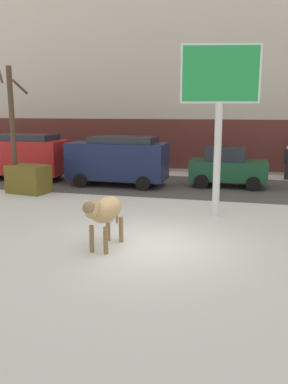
% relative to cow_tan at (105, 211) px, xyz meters
% --- Properties ---
extents(ground_plane, '(120.00, 120.00, 0.00)m').
position_rel_cow_tan_xyz_m(ground_plane, '(1.02, 0.44, -0.99)').
color(ground_plane, white).
extents(road_strip, '(60.00, 5.60, 0.01)m').
position_rel_cow_tan_xyz_m(road_strip, '(1.02, 8.97, -0.99)').
color(road_strip, '#514F4C').
rests_on(road_strip, ground).
extents(building_facade, '(44.00, 6.10, 13.00)m').
position_rel_cow_tan_xyz_m(building_facade, '(1.02, 16.36, 5.49)').
color(building_facade, beige).
rests_on(building_facade, ground).
extents(cow_tan, '(0.74, 1.92, 1.54)m').
position_rel_cow_tan_xyz_m(cow_tan, '(0.00, 0.00, 0.00)').
color(cow_tan, tan).
rests_on(cow_tan, ground).
extents(billboard, '(2.50, 0.74, 5.56)m').
position_rel_cow_tan_xyz_m(billboard, '(2.55, 3.87, 3.32)').
color(billboard, silver).
rests_on(billboard, ground).
extents(car_red_van, '(4.62, 2.17, 2.32)m').
position_rel_cow_tan_xyz_m(car_red_van, '(-7.64, 8.91, 0.25)').
color(car_red_van, red).
rests_on(car_red_van, ground).
extents(car_navy_van, '(4.62, 2.17, 2.32)m').
position_rel_cow_tan_xyz_m(car_navy_van, '(-2.34, 8.48, 0.25)').
color(car_navy_van, '#19234C').
rests_on(car_navy_van, ground).
extents(car_darkgreen_hatchback, '(3.52, 1.96, 1.86)m').
position_rel_cow_tan_xyz_m(car_darkgreen_hatchback, '(2.71, 9.43, -0.07)').
color(car_darkgreen_hatchback, '#194C2D').
rests_on(car_darkgreen_hatchback, ground).
extents(pedestrian_near_billboard, '(0.36, 0.24, 1.73)m').
position_rel_cow_tan_xyz_m(pedestrian_near_billboard, '(-2.00, 12.10, -0.11)').
color(pedestrian_near_billboard, '#282833').
rests_on(pedestrian_near_billboard, ground).
extents(pedestrian_by_cars, '(0.36, 0.24, 1.73)m').
position_rel_cow_tan_xyz_m(pedestrian_by_cars, '(-6.05, 12.10, -0.11)').
color(pedestrian_by_cars, '#282833').
rests_on(pedestrian_by_cars, ground).
extents(pedestrian_far_left, '(0.36, 0.24, 1.73)m').
position_rel_cow_tan_xyz_m(pedestrian_far_left, '(5.60, 12.10, -0.11)').
color(pedestrian_far_left, '#282833').
rests_on(pedestrian_far_left, ground).
extents(bare_tree_left_lot, '(1.14, 1.08, 5.39)m').
position_rel_cow_tan_xyz_m(bare_tree_left_lot, '(-6.25, 5.98, 1.82)').
color(bare_tree_left_lot, '#4C3828').
rests_on(bare_tree_left_lot, ground).
extents(dumpster, '(1.87, 1.38, 1.20)m').
position_rel_cow_tan_xyz_m(dumpster, '(-5.58, 5.88, -0.39)').
color(dumpster, brown).
rests_on(dumpster, ground).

